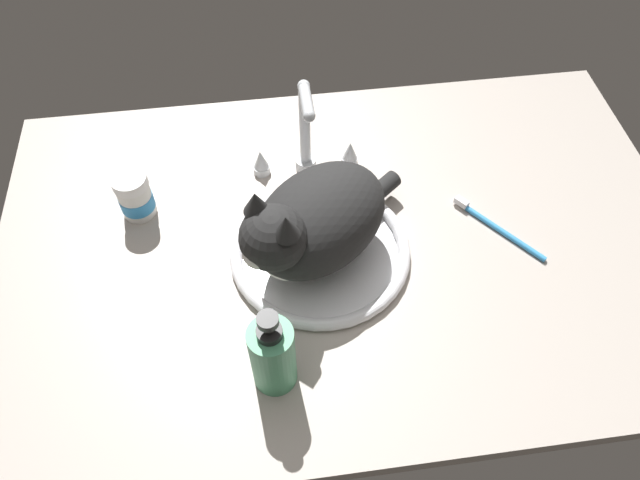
# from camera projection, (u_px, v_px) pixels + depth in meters

# --- Properties ---
(countertop) EXTENTS (1.22, 0.79, 0.03)m
(countertop) POSITION_uv_depth(u_px,v_px,m) (344.00, 245.00, 1.06)
(countertop) COLOR #ADA399
(countertop) RESTS_ON ground
(sink_basin) EXTENTS (0.31, 0.31, 0.02)m
(sink_basin) POSITION_uv_depth(u_px,v_px,m) (320.00, 251.00, 1.03)
(sink_basin) COLOR white
(sink_basin) RESTS_ON countertop
(faucet) EXTENTS (0.20, 0.10, 0.21)m
(faucet) POSITION_uv_depth(u_px,v_px,m) (306.00, 140.00, 1.09)
(faucet) COLOR silver
(faucet) RESTS_ON countertop
(cat) EXTENTS (0.32, 0.29, 0.20)m
(cat) POSITION_uv_depth(u_px,v_px,m) (312.00, 224.00, 0.94)
(cat) COLOR black
(cat) RESTS_ON sink_basin
(pill_bottle) EXTENTS (0.06, 0.06, 0.09)m
(pill_bottle) POSITION_uv_depth(u_px,v_px,m) (135.00, 196.00, 1.05)
(pill_bottle) COLOR white
(pill_bottle) RESTS_ON countertop
(soap_pump_bottle) EXTENTS (0.07, 0.07, 0.18)m
(soap_pump_bottle) POSITION_uv_depth(u_px,v_px,m) (273.00, 355.00, 0.84)
(soap_pump_bottle) COLOR #4C9E70
(soap_pump_bottle) RESTS_ON countertop
(toothbrush) EXTENTS (0.13, 0.16, 0.02)m
(toothbrush) POSITION_uv_depth(u_px,v_px,m) (497.00, 227.00, 1.06)
(toothbrush) COLOR #338CD1
(toothbrush) RESTS_ON countertop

